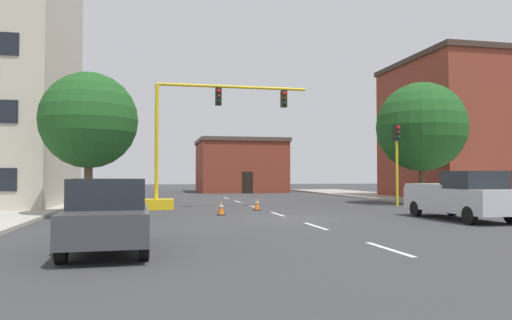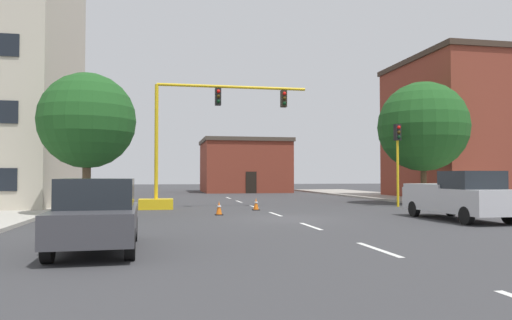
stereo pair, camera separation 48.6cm
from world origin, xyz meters
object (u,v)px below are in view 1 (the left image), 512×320
object	(u,v)px
traffic_light_pole_right	(397,146)
sedan_dark_gray_near_left	(108,214)
traffic_cone_roadside_b	(257,204)
tree_right_mid	(421,127)
traffic_signal_gantry	(179,167)
pickup_truck_silver	(461,196)
traffic_cone_roadside_a	(221,208)
tree_left_near	(89,121)

from	to	relation	value
traffic_light_pole_right	sedan_dark_gray_near_left	bearing A→B (deg)	-137.57
traffic_cone_roadside_b	tree_right_mid	bearing A→B (deg)	15.39
traffic_signal_gantry	pickup_truck_silver	xyz separation A→B (m)	(10.98, -8.81, -1.28)
traffic_light_pole_right	tree_right_mid	size ratio (longest dim) A/B	0.62
traffic_signal_gantry	traffic_cone_roadside_a	world-z (taller)	traffic_signal_gantry
sedan_dark_gray_near_left	traffic_cone_roadside_a	distance (m)	10.64
sedan_dark_gray_near_left	traffic_cone_roadside_b	xyz separation A→B (m)	(6.35, 12.51, -0.57)
tree_right_mid	traffic_light_pole_right	bearing A→B (deg)	-144.78
pickup_truck_silver	traffic_cone_roadside_b	xyz separation A→B (m)	(-7.03, 7.06, -0.66)
pickup_truck_silver	traffic_cone_roadside_b	world-z (taller)	pickup_truck_silver
traffic_signal_gantry	tree_left_near	size ratio (longest dim) A/B	1.46
tree_right_mid	traffic_cone_roadside_b	bearing A→B (deg)	-164.61
traffic_signal_gantry	traffic_cone_roadside_b	distance (m)	4.73
pickup_truck_silver	sedan_dark_gray_near_left	world-z (taller)	pickup_truck_silver
pickup_truck_silver	sedan_dark_gray_near_left	xyz separation A→B (m)	(-13.38, -5.45, -0.09)
traffic_signal_gantry	traffic_cone_roadside_a	bearing A→B (deg)	-69.09
traffic_light_pole_right	traffic_cone_roadside_b	distance (m)	9.29
traffic_signal_gantry	pickup_truck_silver	distance (m)	14.13
tree_right_mid	traffic_cone_roadside_b	distance (m)	12.67
traffic_cone_roadside_a	traffic_light_pole_right	bearing A→B (deg)	19.70
traffic_signal_gantry	traffic_cone_roadside_b	size ratio (longest dim) A/B	14.36
pickup_truck_silver	traffic_cone_roadside_a	world-z (taller)	pickup_truck_silver
traffic_signal_gantry	pickup_truck_silver	size ratio (longest dim) A/B	1.70
traffic_cone_roadside_a	traffic_cone_roadside_b	xyz separation A→B (m)	(2.25, 2.71, 0.00)
traffic_light_pole_right	sedan_dark_gray_near_left	distance (m)	20.47
traffic_light_pole_right	tree_left_near	bearing A→B (deg)	-167.32
tree_right_mid	pickup_truck_silver	distance (m)	11.76
traffic_light_pole_right	sedan_dark_gray_near_left	world-z (taller)	traffic_light_pole_right
traffic_signal_gantry	tree_right_mid	xyz separation A→B (m)	(15.34, 1.39, 2.65)
tree_left_near	sedan_dark_gray_near_left	xyz separation A→B (m)	(1.72, -9.94, -3.33)
traffic_light_pole_right	traffic_cone_roadside_a	world-z (taller)	traffic_light_pole_right
traffic_signal_gantry	pickup_truck_silver	world-z (taller)	traffic_signal_gantry
tree_right_mid	traffic_cone_roadside_a	xyz separation A→B (m)	(-13.64, -5.84, -4.59)
sedan_dark_gray_near_left	traffic_cone_roadside_b	bearing A→B (deg)	63.08
pickup_truck_silver	traffic_signal_gantry	bearing A→B (deg)	141.27
traffic_signal_gantry	traffic_light_pole_right	bearing A→B (deg)	-2.54
sedan_dark_gray_near_left	tree_left_near	bearing A→B (deg)	99.83
tree_left_near	tree_right_mid	bearing A→B (deg)	16.34
tree_right_mid	pickup_truck_silver	bearing A→B (deg)	-113.15
tree_right_mid	traffic_signal_gantry	bearing A→B (deg)	-174.83
tree_right_mid	traffic_cone_roadside_a	size ratio (longest dim) A/B	12.13
traffic_light_pole_right	traffic_cone_roadside_a	bearing A→B (deg)	-160.30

